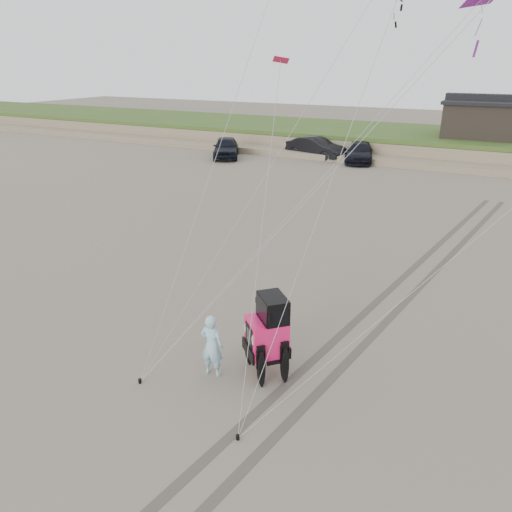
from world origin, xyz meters
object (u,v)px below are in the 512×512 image
Objects in this scene: jeep at (266,343)px; cabin at (485,118)px; truck_a at (226,147)px; truck_b at (316,147)px; man at (212,345)px; truck_c at (360,152)px.

cabin is at bearing 131.30° from jeep.
jeep is at bearing -85.62° from truck_a.
truck_b is at bearing -153.54° from cabin.
man is at bearing -95.10° from cabin.
truck_a is at bearing -153.21° from cabin.
truck_b is 1.09× the size of jeep.
cabin is 1.37× the size of jeep.
truck_a is 30.81m from jeep.
truck_a is at bearing -176.37° from truck_c.
cabin is 13.74m from truck_b.
jeep reaches higher than truck_a.
man is (-3.22, -36.07, -2.38)m from cabin.
jeep is (-2.03, -35.36, -2.37)m from cabin.
truck_a reaches higher than truck_b.
cabin is 36.29m from man.
truck_b is 0.98× the size of truck_c.
cabin is at bearing -98.44° from man.
man is at bearing -104.72° from jeep.
truck_b is (6.60, 3.42, -0.00)m from truck_a.
truck_a reaches higher than truck_c.
truck_c is 3.03× the size of man.
truck_c is 30.38m from man.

